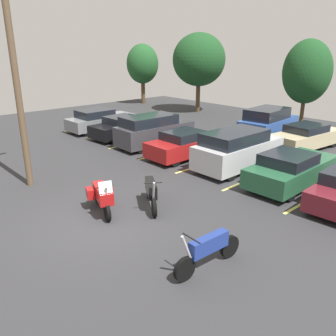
{
  "coord_description": "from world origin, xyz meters",
  "views": [
    {
      "loc": [
        9.25,
        -5.4,
        5.52
      ],
      "look_at": [
        -0.37,
        3.25,
        1.02
      ],
      "focal_mm": 37.64,
      "sensor_mm": 36.0,
      "label": 1
    }
  ],
  "objects_px": {
    "motorcycle_second": "(208,250)",
    "motorcycle_third": "(151,192)",
    "car_far_champagne": "(306,137)",
    "utility_pole": "(14,64)",
    "motorcycle_touring": "(102,195)",
    "car_silver": "(237,149)",
    "car_green": "(292,169)",
    "car_charcoal": "(154,130)",
    "car_red": "(185,144)",
    "car_black": "(124,127)",
    "car_far_blue": "(268,123)",
    "car_grey": "(100,120)"
  },
  "relations": [
    {
      "from": "car_silver",
      "to": "car_far_champagne",
      "type": "distance_m",
      "value": 5.65
    },
    {
      "from": "car_red",
      "to": "car_silver",
      "type": "bearing_deg",
      "value": 11.41
    },
    {
      "from": "car_red",
      "to": "utility_pole",
      "type": "height_order",
      "value": "utility_pole"
    },
    {
      "from": "motorcycle_second",
      "to": "car_black",
      "type": "distance_m",
      "value": 14.56
    },
    {
      "from": "motorcycle_second",
      "to": "motorcycle_third",
      "type": "height_order",
      "value": "motorcycle_third"
    },
    {
      "from": "car_red",
      "to": "car_silver",
      "type": "relative_size",
      "value": 0.9
    },
    {
      "from": "motorcycle_second",
      "to": "car_charcoal",
      "type": "relative_size",
      "value": 0.49
    },
    {
      "from": "car_charcoal",
      "to": "utility_pole",
      "type": "bearing_deg",
      "value": -80.85
    },
    {
      "from": "car_green",
      "to": "car_red",
      "type": "bearing_deg",
      "value": -174.31
    },
    {
      "from": "car_charcoal",
      "to": "car_red",
      "type": "xyz_separation_m",
      "value": [
        2.78,
        -0.22,
        -0.22
      ]
    },
    {
      "from": "car_red",
      "to": "car_far_blue",
      "type": "height_order",
      "value": "car_far_blue"
    },
    {
      "from": "motorcycle_touring",
      "to": "car_charcoal",
      "type": "height_order",
      "value": "car_charcoal"
    },
    {
      "from": "car_black",
      "to": "utility_pole",
      "type": "distance_m",
      "value": 9.7
    },
    {
      "from": "car_black",
      "to": "car_green",
      "type": "xyz_separation_m",
      "value": [
        11.37,
        0.41,
        0.04
      ]
    },
    {
      "from": "car_charcoal",
      "to": "car_red",
      "type": "distance_m",
      "value": 2.8
    },
    {
      "from": "motorcycle_touring",
      "to": "car_grey",
      "type": "bearing_deg",
      "value": 148.73
    },
    {
      "from": "motorcycle_second",
      "to": "car_green",
      "type": "height_order",
      "value": "car_green"
    },
    {
      "from": "car_charcoal",
      "to": "car_far_champagne",
      "type": "relative_size",
      "value": 0.98
    },
    {
      "from": "car_silver",
      "to": "motorcycle_touring",
      "type": "bearing_deg",
      "value": -91.55
    },
    {
      "from": "car_silver",
      "to": "car_green",
      "type": "height_order",
      "value": "car_silver"
    },
    {
      "from": "motorcycle_second",
      "to": "motorcycle_third",
      "type": "relative_size",
      "value": 1.18
    },
    {
      "from": "car_silver",
      "to": "car_far_champagne",
      "type": "relative_size",
      "value": 0.98
    },
    {
      "from": "car_far_blue",
      "to": "car_far_champagne",
      "type": "xyz_separation_m",
      "value": [
        2.76,
        -0.39,
        -0.27
      ]
    },
    {
      "from": "car_black",
      "to": "car_charcoal",
      "type": "height_order",
      "value": "car_charcoal"
    },
    {
      "from": "motorcycle_touring",
      "to": "motorcycle_third",
      "type": "xyz_separation_m",
      "value": [
        0.79,
        1.54,
        -0.05
      ]
    },
    {
      "from": "motorcycle_touring",
      "to": "car_black",
      "type": "height_order",
      "value": "motorcycle_touring"
    },
    {
      "from": "car_grey",
      "to": "utility_pole",
      "type": "bearing_deg",
      "value": -48.26
    },
    {
      "from": "motorcycle_touring",
      "to": "car_far_blue",
      "type": "bearing_deg",
      "value": 98.85
    },
    {
      "from": "car_grey",
      "to": "car_green",
      "type": "bearing_deg",
      "value": 2.29
    },
    {
      "from": "car_silver",
      "to": "utility_pole",
      "type": "relative_size",
      "value": 0.5
    },
    {
      "from": "motorcycle_touring",
      "to": "utility_pole",
      "type": "bearing_deg",
      "value": -168.32
    },
    {
      "from": "car_black",
      "to": "car_green",
      "type": "bearing_deg",
      "value": 2.05
    },
    {
      "from": "motorcycle_touring",
      "to": "car_red",
      "type": "relative_size",
      "value": 0.49
    },
    {
      "from": "car_silver",
      "to": "utility_pole",
      "type": "height_order",
      "value": "utility_pole"
    },
    {
      "from": "car_far_champagne",
      "to": "utility_pole",
      "type": "bearing_deg",
      "value": -109.77
    },
    {
      "from": "motorcycle_third",
      "to": "car_far_champagne",
      "type": "height_order",
      "value": "car_far_champagne"
    },
    {
      "from": "motorcycle_third",
      "to": "car_black",
      "type": "xyz_separation_m",
      "value": [
        -9.14,
        5.3,
        0.07
      ]
    },
    {
      "from": "motorcycle_third",
      "to": "utility_pole",
      "type": "height_order",
      "value": "utility_pole"
    },
    {
      "from": "car_charcoal",
      "to": "car_far_champagne",
      "type": "xyz_separation_m",
      "value": [
        6.2,
        5.99,
        -0.22
      ]
    },
    {
      "from": "motorcycle_third",
      "to": "utility_pole",
      "type": "distance_m",
      "value": 7.05
    },
    {
      "from": "car_black",
      "to": "car_far_blue",
      "type": "xyz_separation_m",
      "value": [
        6.29,
        6.44,
        0.3
      ]
    },
    {
      "from": "car_far_champagne",
      "to": "utility_pole",
      "type": "xyz_separation_m",
      "value": [
        -4.95,
        -13.76,
        4.19
      ]
    },
    {
      "from": "motorcycle_touring",
      "to": "utility_pole",
      "type": "height_order",
      "value": "utility_pole"
    },
    {
      "from": "car_black",
      "to": "utility_pole",
      "type": "bearing_deg",
      "value": -62.01
    },
    {
      "from": "motorcycle_third",
      "to": "car_black",
      "type": "bearing_deg",
      "value": 149.92
    },
    {
      "from": "car_red",
      "to": "car_far_blue",
      "type": "xyz_separation_m",
      "value": [
        0.66,
        6.6,
        0.27
      ]
    },
    {
      "from": "car_red",
      "to": "car_far_champagne",
      "type": "distance_m",
      "value": 7.09
    },
    {
      "from": "car_far_champagne",
      "to": "utility_pole",
      "type": "height_order",
      "value": "utility_pole"
    },
    {
      "from": "car_red",
      "to": "utility_pole",
      "type": "relative_size",
      "value": 0.45
    },
    {
      "from": "car_red",
      "to": "car_black",
      "type": "bearing_deg",
      "value": 178.33
    }
  ]
}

